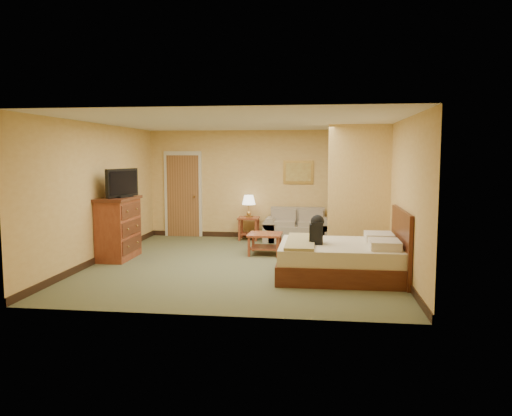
% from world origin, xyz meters
% --- Properties ---
extents(floor, '(6.00, 6.00, 0.00)m').
position_xyz_m(floor, '(0.00, 0.00, 0.00)').
color(floor, brown).
rests_on(floor, ground).
extents(ceiling, '(6.00, 6.00, 0.00)m').
position_xyz_m(ceiling, '(0.00, 0.00, 2.60)').
color(ceiling, white).
rests_on(ceiling, back_wall).
extents(back_wall, '(5.50, 0.02, 2.60)m').
position_xyz_m(back_wall, '(0.00, 3.00, 1.30)').
color(back_wall, '#DEAF5E').
rests_on(back_wall, floor).
extents(left_wall, '(0.02, 6.00, 2.60)m').
position_xyz_m(left_wall, '(-2.75, 0.00, 1.30)').
color(left_wall, '#DEAF5E').
rests_on(left_wall, floor).
extents(right_wall, '(0.02, 6.00, 2.60)m').
position_xyz_m(right_wall, '(2.75, 0.00, 1.30)').
color(right_wall, '#DEAF5E').
rests_on(right_wall, floor).
extents(partition, '(1.20, 0.15, 2.60)m').
position_xyz_m(partition, '(2.15, 0.93, 1.30)').
color(partition, '#DEAF5E').
rests_on(partition, floor).
extents(door, '(0.94, 0.16, 2.10)m').
position_xyz_m(door, '(-1.95, 2.96, 1.03)').
color(door, beige).
rests_on(door, floor).
extents(baseboard, '(5.50, 0.02, 0.12)m').
position_xyz_m(baseboard, '(0.00, 2.99, 0.06)').
color(baseboard, black).
rests_on(baseboard, floor).
extents(loveseat, '(1.54, 0.72, 0.78)m').
position_xyz_m(loveseat, '(0.88, 2.57, 0.25)').
color(loveseat, gray).
rests_on(loveseat, floor).
extents(side_table, '(0.49, 0.49, 0.54)m').
position_xyz_m(side_table, '(-0.27, 2.65, 0.36)').
color(side_table, maroon).
rests_on(side_table, floor).
extents(table_lamp, '(0.32, 0.32, 0.52)m').
position_xyz_m(table_lamp, '(-0.27, 2.65, 0.94)').
color(table_lamp, '#B68D43').
rests_on(table_lamp, side_table).
extents(coffee_table, '(0.68, 0.68, 0.43)m').
position_xyz_m(coffee_table, '(0.30, 0.96, 0.31)').
color(coffee_table, maroon).
rests_on(coffee_table, floor).
extents(wall_picture, '(0.72, 0.04, 0.56)m').
position_xyz_m(wall_picture, '(0.88, 2.97, 1.60)').
color(wall_picture, '#B78E3F').
rests_on(wall_picture, back_wall).
extents(dresser, '(0.59, 1.13, 1.20)m').
position_xyz_m(dresser, '(-2.48, 0.18, 0.61)').
color(dresser, maroon).
rests_on(dresser, floor).
extents(tv, '(0.32, 0.88, 0.55)m').
position_xyz_m(tv, '(-2.38, 0.18, 1.46)').
color(tv, black).
rests_on(tv, dresser).
extents(bed, '(2.06, 1.75, 1.13)m').
position_xyz_m(bed, '(1.82, -0.75, 0.31)').
color(bed, '#461C10').
rests_on(bed, floor).
extents(backpack, '(0.22, 0.28, 0.48)m').
position_xyz_m(backpack, '(1.35, -0.80, 0.81)').
color(backpack, black).
rests_on(backpack, bed).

